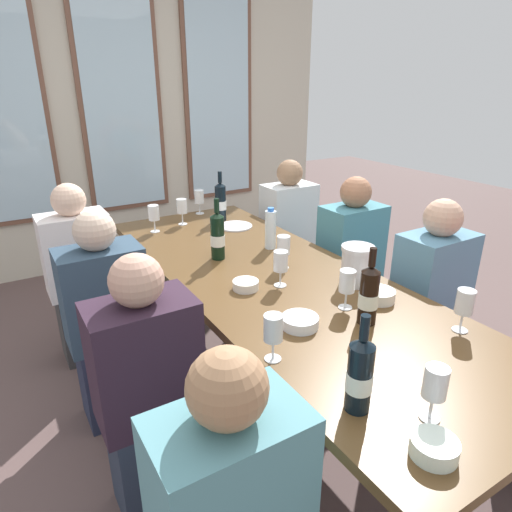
# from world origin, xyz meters

# --- Properties ---
(ground_plane) EXTENTS (12.00, 12.00, 0.00)m
(ground_plane) POSITION_xyz_m (0.00, 0.00, 0.00)
(ground_plane) COLOR brown
(back_wall_with_windows) EXTENTS (4.12, 0.10, 2.90)m
(back_wall_with_windows) POSITION_xyz_m (0.00, 2.49, 1.45)
(back_wall_with_windows) COLOR beige
(back_wall_with_windows) RESTS_ON ground
(dining_table) EXTENTS (0.92, 2.56, 0.74)m
(dining_table) POSITION_xyz_m (0.00, 0.00, 0.67)
(dining_table) COLOR brown
(dining_table) RESTS_ON ground
(white_plate_0) EXTENTS (0.22, 0.22, 0.01)m
(white_plate_0) POSITION_xyz_m (0.22, 0.81, 0.74)
(white_plate_0) COLOR white
(white_plate_0) RESTS_ON dining_table
(metal_pitcher) EXTENTS (0.16, 0.16, 0.19)m
(metal_pitcher) POSITION_xyz_m (0.29, -0.26, 0.84)
(metal_pitcher) COLOR silver
(metal_pitcher) RESTS_ON dining_table
(wine_bottle_0) EXTENTS (0.08, 0.08, 0.34)m
(wine_bottle_0) POSITION_xyz_m (0.21, 0.99, 0.87)
(wine_bottle_0) COLOR black
(wine_bottle_0) RESTS_ON dining_table
(wine_bottle_1) EXTENTS (0.08, 0.08, 0.31)m
(wine_bottle_1) POSITION_xyz_m (-0.31, -0.91, 0.86)
(wine_bottle_1) COLOR black
(wine_bottle_1) RESTS_ON dining_table
(wine_bottle_2) EXTENTS (0.08, 0.08, 0.33)m
(wine_bottle_2) POSITION_xyz_m (-0.13, 0.37, 0.87)
(wine_bottle_2) COLOR black
(wine_bottle_2) RESTS_ON dining_table
(wine_bottle_3) EXTENTS (0.08, 0.08, 0.32)m
(wine_bottle_3) POSITION_xyz_m (0.07, -0.55, 0.86)
(wine_bottle_3) COLOR black
(wine_bottle_3) RESTS_ON dining_table
(tasting_bowl_0) EXTENTS (0.12, 0.12, 0.05)m
(tasting_bowl_0) POSITION_xyz_m (-0.27, -1.14, 0.76)
(tasting_bowl_0) COLOR white
(tasting_bowl_0) RESTS_ON dining_table
(tasting_bowl_1) EXTENTS (0.15, 0.15, 0.04)m
(tasting_bowl_1) POSITION_xyz_m (-0.18, -0.44, 0.76)
(tasting_bowl_1) COLOR white
(tasting_bowl_1) RESTS_ON dining_table
(tasting_bowl_2) EXTENTS (0.14, 0.14, 0.05)m
(tasting_bowl_2) POSITION_xyz_m (0.25, -0.44, 0.76)
(tasting_bowl_2) COLOR white
(tasting_bowl_2) RESTS_ON dining_table
(tasting_bowl_3) EXTENTS (0.12, 0.12, 0.04)m
(tasting_bowl_3) POSITION_xyz_m (-0.19, -0.04, 0.76)
(tasting_bowl_3) COLOR white
(tasting_bowl_3) RESTS_ON dining_table
(water_bottle) EXTENTS (0.06, 0.06, 0.24)m
(water_bottle) POSITION_xyz_m (0.20, 0.36, 0.85)
(water_bottle) COLOR white
(water_bottle) RESTS_ON dining_table
(wine_glass_0) EXTENTS (0.07, 0.07, 0.17)m
(wine_glass_0) POSITION_xyz_m (0.08, -0.42, 0.86)
(wine_glass_0) COLOR white
(wine_glass_0) RESTS_ON dining_table
(wine_glass_1) EXTENTS (0.07, 0.07, 0.17)m
(wine_glass_1) POSITION_xyz_m (-0.03, -0.09, 0.86)
(wine_glass_1) COLOR white
(wine_glass_1) RESTS_ON dining_table
(wine_glass_2) EXTENTS (0.07, 0.07, 0.17)m
(wine_glass_2) POSITION_xyz_m (0.10, 0.08, 0.86)
(wine_glass_2) COLOR white
(wine_glass_2) RESTS_ON dining_table
(wine_glass_3) EXTENTS (0.07, 0.07, 0.17)m
(wine_glass_3) POSITION_xyz_m (-0.39, -0.57, 0.86)
(wine_glass_3) COLOR white
(wine_glass_3) RESTS_ON dining_table
(wine_glass_4) EXTENTS (0.07, 0.07, 0.17)m
(wine_glass_4) POSITION_xyz_m (0.15, 1.21, 0.86)
(wine_glass_4) COLOR white
(wine_glass_4) RESTS_ON dining_table
(wine_glass_5) EXTENTS (0.07, 0.07, 0.17)m
(wine_glass_5) POSITION_xyz_m (0.34, -0.79, 0.86)
(wine_glass_5) COLOR white
(wine_glass_5) RESTS_ON dining_table
(wine_glass_6) EXTENTS (0.07, 0.07, 0.17)m
(wine_glass_6) POSITION_xyz_m (-0.06, 1.04, 0.86)
(wine_glass_6) COLOR white
(wine_glass_6) RESTS_ON dining_table
(wine_glass_7) EXTENTS (0.07, 0.07, 0.17)m
(wine_glass_7) POSITION_xyz_m (-0.27, 0.98, 0.86)
(wine_glass_7) COLOR white
(wine_glass_7) RESTS_ON dining_table
(wine_glass_8) EXTENTS (0.07, 0.07, 0.17)m
(wine_glass_8) POSITION_xyz_m (-0.16, -1.05, 0.86)
(wine_glass_8) COLOR white
(wine_glass_8) RESTS_ON dining_table
(seated_person_0) EXTENTS (0.38, 0.24, 1.11)m
(seated_person_0) POSITION_xyz_m (-0.76, 0.98, 0.53)
(seated_person_0) COLOR #3A3839
(seated_person_0) RESTS_ON ground
(seated_person_1) EXTENTS (0.38, 0.24, 1.11)m
(seated_person_1) POSITION_xyz_m (0.76, 0.96, 0.53)
(seated_person_1) COLOR #29383B
(seated_person_1) RESTS_ON ground
(seated_person_2) EXTENTS (0.38, 0.24, 1.11)m
(seated_person_2) POSITION_xyz_m (-0.76, -0.28, 0.53)
(seated_person_2) COLOR #262F40
(seated_person_2) RESTS_ON ground
(seated_person_3) EXTENTS (0.38, 0.24, 1.11)m
(seated_person_3) POSITION_xyz_m (0.76, -0.34, 0.53)
(seated_person_3) COLOR #33232F
(seated_person_3) RESTS_ON ground
(seated_person_6) EXTENTS (0.38, 0.24, 1.11)m
(seated_person_6) POSITION_xyz_m (-0.76, 0.34, 0.53)
(seated_person_6) COLOR #242941
(seated_person_6) RESTS_ON ground
(seated_person_7) EXTENTS (0.38, 0.24, 1.11)m
(seated_person_7) POSITION_xyz_m (0.76, 0.28, 0.53)
(seated_person_7) COLOR #282D37
(seated_person_7) RESTS_ON ground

